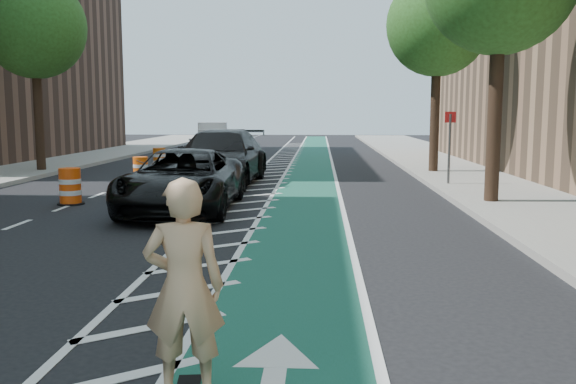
# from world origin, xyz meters

# --- Properties ---
(ground) EXTENTS (120.00, 120.00, 0.00)m
(ground) POSITION_xyz_m (0.00, 0.00, 0.00)
(ground) COLOR black
(ground) RESTS_ON ground
(bike_lane) EXTENTS (2.00, 90.00, 0.01)m
(bike_lane) POSITION_xyz_m (3.00, 10.00, 0.01)
(bike_lane) COLOR #17503A
(bike_lane) RESTS_ON ground
(buffer_strip) EXTENTS (1.40, 90.00, 0.01)m
(buffer_strip) POSITION_xyz_m (1.50, 10.00, 0.01)
(buffer_strip) COLOR silver
(buffer_strip) RESTS_ON ground
(sidewalk_right) EXTENTS (5.00, 90.00, 0.15)m
(sidewalk_right) POSITION_xyz_m (9.50, 10.00, 0.07)
(sidewalk_right) COLOR gray
(sidewalk_right) RESTS_ON ground
(curb_right) EXTENTS (0.12, 90.00, 0.16)m
(curb_right) POSITION_xyz_m (7.05, 10.00, 0.08)
(curb_right) COLOR gray
(curb_right) RESTS_ON ground
(tree_r_d) EXTENTS (4.20, 4.20, 7.90)m
(tree_r_d) POSITION_xyz_m (7.90, 16.00, 5.77)
(tree_r_d) COLOR #382619
(tree_r_d) RESTS_ON ground
(tree_l_d) EXTENTS (4.20, 4.20, 7.90)m
(tree_l_d) POSITION_xyz_m (-7.90, 16.00, 5.77)
(tree_l_d) COLOR #382619
(tree_l_d) RESTS_ON ground
(sign_post) EXTENTS (0.35, 0.08, 2.47)m
(sign_post) POSITION_xyz_m (7.60, 12.00, 1.35)
(sign_post) COLOR #4C4C4C
(sign_post) RESTS_ON ground
(skateboarder) EXTENTS (0.71, 0.51, 1.83)m
(skateboarder) POSITION_xyz_m (2.30, -3.18, 1.01)
(skateboarder) COLOR tan
(skateboarder) RESTS_ON skateboard
(suv_near) EXTENTS (2.62, 5.56, 1.54)m
(suv_near) POSITION_xyz_m (0.00, 6.93, 0.77)
(suv_near) COLOR black
(suv_near) RESTS_ON ground
(suv_far) EXTENTS (2.90, 6.51, 1.85)m
(suv_far) POSITION_xyz_m (0.00, 12.62, 0.93)
(suv_far) COLOR black
(suv_far) RESTS_ON ground
(car_silver) EXTENTS (2.00, 4.42, 1.47)m
(car_silver) POSITION_xyz_m (-3.04, 26.24, 0.74)
(car_silver) COLOR #96959A
(car_silver) RESTS_ON ground
(car_grey) EXTENTS (1.99, 4.47, 1.43)m
(car_grey) POSITION_xyz_m (-1.96, 29.19, 0.71)
(car_grey) COLOR #5B5C61
(car_grey) RESTS_ON ground
(box_truck) EXTENTS (2.41, 4.44, 1.77)m
(box_truck) POSITION_xyz_m (-4.14, 34.58, 0.81)
(box_truck) COLOR silver
(box_truck) RESTS_ON ground
(barrel_a) EXTENTS (0.72, 0.72, 0.98)m
(barrel_a) POSITION_xyz_m (-3.26, 7.81, 0.46)
(barrel_a) COLOR #FF500D
(barrel_a) RESTS_ON ground
(barrel_b) EXTENTS (0.66, 0.66, 0.90)m
(barrel_b) POSITION_xyz_m (-2.92, 13.13, 0.42)
(barrel_b) COLOR #FF5D0D
(barrel_b) RESTS_ON ground
(barrel_c) EXTENTS (0.67, 0.67, 0.92)m
(barrel_c) POSITION_xyz_m (-3.62, 18.23, 0.43)
(barrel_c) COLOR #E0590B
(barrel_c) RESTS_ON ground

